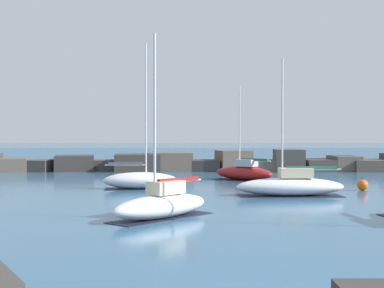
{
  "coord_description": "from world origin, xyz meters",
  "views": [
    {
      "loc": [
        -1.9,
        -10.97,
        3.96
      ],
      "look_at": [
        -1.28,
        26.64,
        3.4
      ],
      "focal_mm": 50.0,
      "sensor_mm": 36.0,
      "label": 1
    }
  ],
  "objects_px": {
    "sailboat_moored_2": "(244,172)",
    "sailboat_moored_6": "(291,185)",
    "mooring_buoy_orange_near": "(363,185)",
    "sailboat_moored_1": "(162,204)",
    "sailboat_moored_4": "(140,180)"
  },
  "relations": [
    {
      "from": "sailboat_moored_2",
      "to": "mooring_buoy_orange_near",
      "type": "xyz_separation_m",
      "value": [
        7.62,
        -9.22,
        -0.32
      ]
    },
    {
      "from": "sailboat_moored_2",
      "to": "sailboat_moored_6",
      "type": "xyz_separation_m",
      "value": [
        1.68,
        -12.64,
        -0.02
      ]
    },
    {
      "from": "sailboat_moored_4",
      "to": "mooring_buoy_orange_near",
      "type": "relative_size",
      "value": 11.04
    },
    {
      "from": "sailboat_moored_2",
      "to": "mooring_buoy_orange_near",
      "type": "bearing_deg",
      "value": -50.41
    },
    {
      "from": "sailboat_moored_2",
      "to": "mooring_buoy_orange_near",
      "type": "distance_m",
      "value": 11.97
    },
    {
      "from": "sailboat_moored_4",
      "to": "sailboat_moored_6",
      "type": "relative_size",
      "value": 1.2
    },
    {
      "from": "sailboat_moored_6",
      "to": "mooring_buoy_orange_near",
      "type": "xyz_separation_m",
      "value": [
        5.95,
        3.42,
        -0.3
      ]
    },
    {
      "from": "sailboat_moored_1",
      "to": "sailboat_moored_6",
      "type": "distance_m",
      "value": 12.42
    },
    {
      "from": "sailboat_moored_1",
      "to": "sailboat_moored_4",
      "type": "distance_m",
      "value": 14.36
    },
    {
      "from": "sailboat_moored_1",
      "to": "sailboat_moored_2",
      "type": "height_order",
      "value": "sailboat_moored_1"
    },
    {
      "from": "sailboat_moored_2",
      "to": "sailboat_moored_6",
      "type": "height_order",
      "value": "sailboat_moored_6"
    },
    {
      "from": "sailboat_moored_2",
      "to": "sailboat_moored_1",
      "type": "bearing_deg",
      "value": -106.41
    },
    {
      "from": "sailboat_moored_1",
      "to": "sailboat_moored_6",
      "type": "height_order",
      "value": "sailboat_moored_6"
    },
    {
      "from": "mooring_buoy_orange_near",
      "to": "sailboat_moored_6",
      "type": "bearing_deg",
      "value": -150.12
    },
    {
      "from": "sailboat_moored_2",
      "to": "sailboat_moored_6",
      "type": "distance_m",
      "value": 12.75
    }
  ]
}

